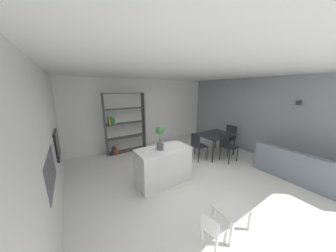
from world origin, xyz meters
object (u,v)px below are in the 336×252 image
Objects in this scene: built_in_oven at (57,145)px; sofa at (304,170)px; open_bookshelf at (123,125)px; potted_plant_on_island at (160,136)px; dining_chair_island_side at (198,144)px; kitchen_island at (163,165)px; child_table at (232,210)px; dining_chair_near at (227,144)px; dining_table at (215,136)px; dining_chair_window_side at (229,136)px; child_chair_left at (212,228)px.

built_in_oven is 5.87m from sofa.
potted_plant_on_island is at bearing -87.13° from open_bookshelf.
kitchen_island is at bearing 109.74° from dining_chair_island_side.
child_table is 2.71m from dining_chair_near.
dining_table is (2.44, 0.42, -0.53)m from potted_plant_on_island.
dining_chair_island_side is at bearing 14.81° from potted_plant_on_island.
dining_chair_window_side is at bearing 36.58° from child_table.
child_table is 0.64× the size of dining_chair_island_side.
dining_chair_window_side is at bearing 7.52° from potted_plant_on_island.
kitchen_island is 1.61m from dining_chair_island_side.
built_in_oven reaches higher than dining_chair_window_side.
child_table is 0.27× the size of sofa.
open_bookshelf is 2.35× the size of dining_chair_near.
kitchen_island is at bearing 4.26° from potted_plant_on_island.
dining_table is 1.31× the size of dining_chair_near.
child_table is 0.47× the size of dining_table.
potted_plant_on_island is 1.00× the size of child_table.
dining_chair_near is (2.56, -2.48, -0.46)m from open_bookshelf.
built_in_oven is at bearing -98.71° from dining_chair_window_side.
dining_chair_island_side is at bearing 150.11° from dining_chair_near.
sofa is (3.09, -1.86, -0.94)m from potted_plant_on_island.
dining_chair_window_side reaches higher than sofa.
kitchen_island is at bearing 179.96° from dining_chair_near.
built_in_oven is 1.10× the size of child_table.
dining_chair_near is 0.44× the size of sofa.
potted_plant_on_island is 0.60× the size of dining_chair_window_side.
dining_chair_near is (4.42, -1.02, -0.55)m from built_in_oven.
dining_chair_near is at bearing -89.68° from dining_table.
sofa reaches higher than dining_table.
sofa is (3.22, -4.28, -0.75)m from open_bookshelf.
dining_chair_near is (2.44, -0.07, -0.66)m from potted_plant_on_island.
child_chair_left is at bearing -90.45° from open_bookshelf.
potted_plant_on_island is at bearing -175.74° from kitchen_island.
dining_chair_window_side is at bearing -85.68° from dining_chair_island_side.
dining_table reaches higher than child_chair_left.
potted_plant_on_island reaches higher than child_chair_left.
kitchen_island and dining_chair_island_side have the same top height.
open_bookshelf is at bearing 94.87° from kitchen_island.
child_chair_left is (-0.47, -0.01, -0.06)m from child_table.
dining_table is 0.51m from dining_chair_near.
dining_chair_island_side reaches higher than sofa.
dining_table reaches higher than child_table.
dining_chair_island_side is at bearing 58.92° from child_table.
kitchen_island is 0.78m from potted_plant_on_island.
kitchen_island is 1.07× the size of dining_table.
dining_chair_near is (2.59, 1.69, 0.25)m from child_chair_left.
child_table is at bearing -97.44° from child_chair_left.
potted_plant_on_island is 2.53m from dining_chair_near.
dining_chair_near reaches higher than child_chair_left.
child_chair_left is 0.59× the size of dining_chair_window_side.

